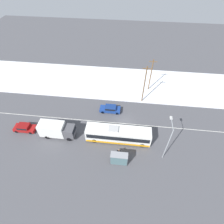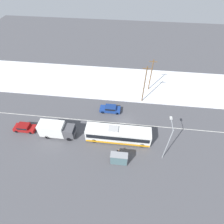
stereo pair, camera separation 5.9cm
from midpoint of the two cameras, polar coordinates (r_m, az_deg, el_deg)
name	(u,v)px [view 1 (the left image)]	position (r m, az deg, el deg)	size (l,w,h in m)	color
ground_plane	(124,124)	(36.09, 4.05, -3.82)	(120.00, 120.00, 0.00)	#4C4C51
snow_lot	(128,83)	(46.09, 5.17, 9.30)	(80.00, 13.95, 0.12)	white
lane_marking_center	(124,124)	(36.09, 4.05, -3.81)	(60.00, 0.12, 0.00)	silver
city_bus	(118,134)	(32.38, 1.97, -7.32)	(11.85, 2.57, 3.19)	white
box_truck	(56,129)	(34.47, -17.77, -5.44)	(6.60, 2.30, 3.17)	silver
sedan_car	(110,109)	(37.84, -0.61, 1.10)	(4.44, 1.80, 1.44)	navy
parked_car_near_truck	(24,127)	(38.41, -26.71, -4.54)	(4.19, 1.80, 1.45)	maroon
pedestrian_at_stop	(119,152)	(30.93, 2.17, -12.82)	(0.63, 0.28, 1.75)	#23232D
bus_shelter	(119,159)	(29.58, 2.25, -14.97)	(2.87, 1.20, 2.40)	gray
streetlamp	(168,139)	(29.03, 17.90, -8.27)	(0.36, 2.89, 7.85)	#9EA3A8
utility_pole_roadside	(144,85)	(38.30, 10.48, 8.81)	(1.80, 0.24, 9.20)	brown
utility_pole_snowlot	(151,75)	(42.42, 12.51, 11.73)	(1.80, 0.24, 8.23)	brown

